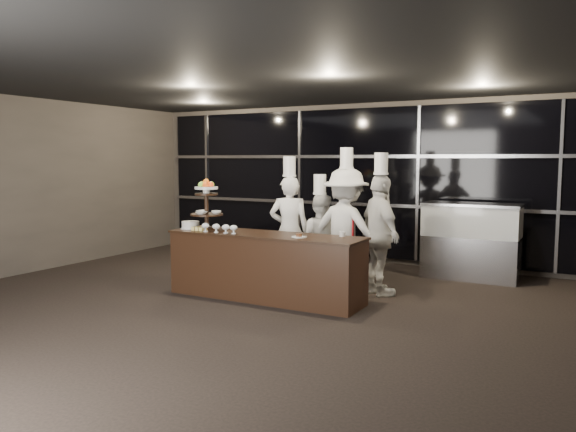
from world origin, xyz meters
The scene contains 14 objects.
room centered at (0.00, 0.00, 1.50)m, with size 10.00×10.00×10.00m.
window_wall centered at (0.00, 4.94, 1.50)m, with size 8.60×0.10×2.80m.
buffet_counter centered at (0.00, 1.55, 0.47)m, with size 2.84×0.74×0.92m.
display_stand centered at (-1.00, 1.55, 1.34)m, with size 0.48×0.48×0.74m.
compotes centered at (-0.60, 1.33, 1.00)m, with size 0.59×0.11×0.12m.
layer_cake centered at (-1.26, 1.50, 0.97)m, with size 0.30×0.30×0.11m.
pastry_squares centered at (-1.01, 1.39, 0.95)m, with size 0.20×0.13×0.05m.
small_plate centered at (0.59, 1.45, 0.94)m, with size 0.20×0.20×0.05m.
chef_cup centered at (1.06, 1.80, 0.96)m, with size 0.08×0.08×0.07m, color white.
display_case centered at (2.27, 4.30, 0.69)m, with size 1.52×0.66×1.24m.
chef_a centered at (-0.14, 2.52, 0.87)m, with size 0.73×0.62×1.99m.
chef_b centered at (0.30, 2.69, 0.73)m, with size 0.78×0.66×1.72m.
chef_c centered at (0.80, 2.55, 0.92)m, with size 1.27×0.85×2.12m.
chef_d centered at (1.34, 2.52, 0.89)m, with size 1.02×1.02×2.04m.
Camera 1 is at (3.99, -5.07, 1.95)m, focal length 35.00 mm.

